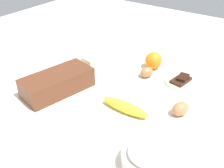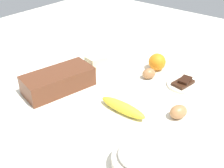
# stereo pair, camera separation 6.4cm
# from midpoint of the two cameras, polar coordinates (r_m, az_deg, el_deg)

# --- Properties ---
(ground_plane) EXTENTS (2.40, 2.40, 0.02)m
(ground_plane) POSITION_cam_midpoint_polar(r_m,az_deg,el_deg) (1.08, -1.69, -2.27)
(ground_plane) COLOR silver
(loaf_pan) EXTENTS (0.30, 0.19, 0.08)m
(loaf_pan) POSITION_cam_midpoint_polar(r_m,az_deg,el_deg) (1.09, -13.22, 0.32)
(loaf_pan) COLOR brown
(loaf_pan) RESTS_ON ground_plane
(flour_bowl) EXTENTS (0.15, 0.15, 0.07)m
(flour_bowl) POSITION_cam_midpoint_polar(r_m,az_deg,el_deg) (0.77, 5.25, -15.37)
(flour_bowl) COLOR silver
(flour_bowl) RESTS_ON ground_plane
(banana) EXTENTS (0.04, 0.19, 0.04)m
(banana) POSITION_cam_midpoint_polar(r_m,az_deg,el_deg) (0.96, 0.92, -4.97)
(banana) COLOR yellow
(banana) RESTS_ON ground_plane
(orange_fruit) EXTENTS (0.08, 0.08, 0.08)m
(orange_fruit) POSITION_cam_midpoint_polar(r_m,az_deg,el_deg) (1.25, 7.41, 4.97)
(orange_fruit) COLOR orange
(orange_fruit) RESTS_ON ground_plane
(butter_block) EXTENTS (0.10, 0.08, 0.06)m
(butter_block) POSITION_cam_midpoint_polar(r_m,az_deg,el_deg) (1.24, -5.54, 4.59)
(butter_block) COLOR #F4EDB2
(butter_block) RESTS_ON ground_plane
(egg_near_butter) EXTENTS (0.08, 0.07, 0.05)m
(egg_near_butter) POSITION_cam_midpoint_polar(r_m,az_deg,el_deg) (1.18, 5.87, 2.49)
(egg_near_butter) COLOR #AB7346
(egg_near_butter) RESTS_ON ground_plane
(egg_beside_bowl) EXTENTS (0.08, 0.07, 0.05)m
(egg_beside_bowl) POSITION_cam_midpoint_polar(r_m,az_deg,el_deg) (0.97, 12.57, -5.24)
(egg_beside_bowl) COLOR #B67B4A
(egg_beside_bowl) RESTS_ON ground_plane
(chocolate_plate) EXTENTS (0.13, 0.13, 0.03)m
(chocolate_plate) POSITION_cam_midpoint_polar(r_m,az_deg,el_deg) (1.16, 12.97, 0.54)
(chocolate_plate) COLOR silver
(chocolate_plate) RESTS_ON ground_plane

